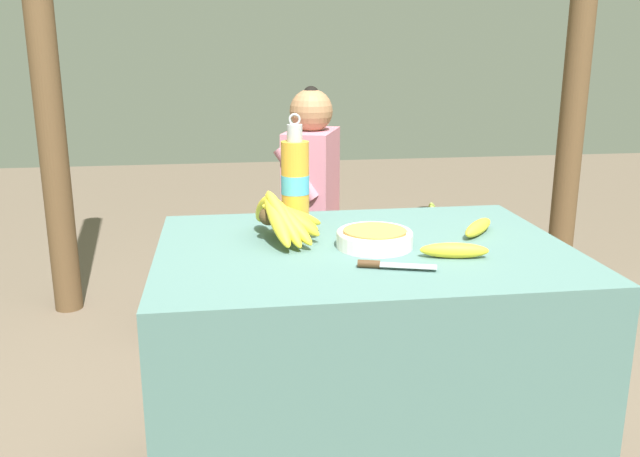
{
  "coord_description": "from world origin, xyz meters",
  "views": [
    {
      "loc": [
        -0.37,
        -1.74,
        1.31
      ],
      "look_at": [
        -0.11,
        0.05,
        0.82
      ],
      "focal_mm": 38.0,
      "sensor_mm": 36.0,
      "label": 1
    }
  ],
  "objects": [
    {
      "name": "wooden_bench",
      "position": [
        0.15,
        1.27,
        0.38
      ],
      "size": [
        1.63,
        0.32,
        0.45
      ],
      "color": "brown",
      "rests_on": "ground_plane"
    },
    {
      "name": "market_counter",
      "position": [
        0.0,
        0.0,
        0.39
      ],
      "size": [
        1.12,
        0.83,
        0.78
      ],
      "color": "#4C706B",
      "rests_on": "ground_plane"
    },
    {
      "name": "serving_bowl",
      "position": [
        0.03,
        -0.02,
        0.81
      ],
      "size": [
        0.21,
        0.21,
        0.05
      ],
      "color": "white",
      "rests_on": "market_counter"
    },
    {
      "name": "seated_vendor",
      "position": [
        -0.03,
        1.26,
        0.66
      ],
      "size": [
        0.47,
        0.43,
        1.14
      ],
      "rotation": [
        0.0,
        0.0,
        2.8
      ],
      "color": "#232328",
      "rests_on": "ground_plane"
    },
    {
      "name": "support_post_far",
      "position": [
        1.48,
        1.66,
        1.37
      ],
      "size": [
        0.14,
        0.14,
        2.75
      ],
      "color": "brown",
      "rests_on": "ground_plane"
    },
    {
      "name": "support_post_near",
      "position": [
        -1.19,
        1.66,
        1.37
      ],
      "size": [
        0.14,
        0.14,
        2.75
      ],
      "color": "brown",
      "rests_on": "ground_plane"
    },
    {
      "name": "loose_banana_front",
      "position": [
        0.21,
        -0.14,
        0.8
      ],
      "size": [
        0.18,
        0.07,
        0.04
      ],
      "rotation": [
        0.0,
        0.0,
        -0.2
      ],
      "color": "yellow",
      "rests_on": "market_counter"
    },
    {
      "name": "knife",
      "position": [
        0.01,
        -0.2,
        0.79
      ],
      "size": [
        0.19,
        0.08,
        0.02
      ],
      "rotation": [
        0.0,
        0.0,
        -0.3
      ],
      "color": "#BCBCC1",
      "rests_on": "market_counter"
    },
    {
      "name": "loose_banana_side",
      "position": [
        0.35,
        0.07,
        0.8
      ],
      "size": [
        0.15,
        0.17,
        0.04
      ],
      "rotation": [
        0.0,
        0.0,
        0.87
      ],
      "color": "yellow",
      "rests_on": "market_counter"
    },
    {
      "name": "banana_bunch_green",
      "position": [
        0.63,
        1.27,
        0.52
      ],
      "size": [
        0.17,
        0.3,
        0.15
      ],
      "color": "#4C381E",
      "rests_on": "wooden_bench"
    },
    {
      "name": "water_bottle",
      "position": [
        -0.16,
        0.24,
        0.91
      ],
      "size": [
        0.09,
        0.09,
        0.34
      ],
      "color": "gold",
      "rests_on": "market_counter"
    },
    {
      "name": "banana_bunch_ripe",
      "position": [
        -0.22,
        0.09,
        0.85
      ],
      "size": [
        0.21,
        0.33,
        0.16
      ],
      "color": "#4C381E",
      "rests_on": "market_counter"
    }
  ]
}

